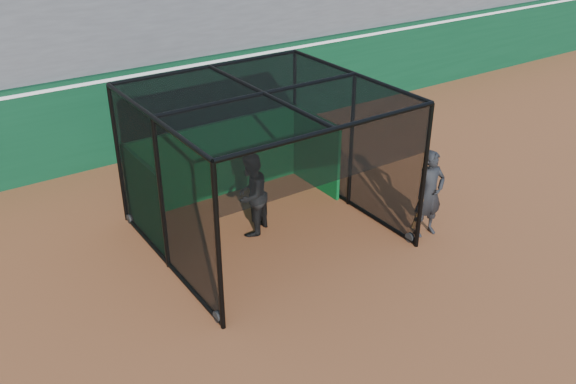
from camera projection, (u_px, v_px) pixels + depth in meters
ground at (328, 308)px, 11.19m from camera, size 120.00×120.00×0.00m
outfield_wall at (142, 110)px, 16.82m from camera, size 50.00×0.50×2.50m
batting_cage at (265, 167)px, 12.81m from camera, size 4.79×4.66×3.22m
batter at (251, 195)px, 13.12m from camera, size 1.15×1.09×1.87m
on_deck_player at (429, 194)px, 13.06m from camera, size 0.77×0.55×1.97m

